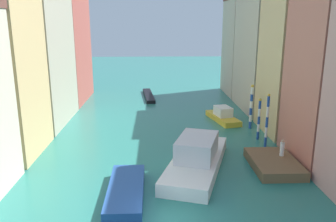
% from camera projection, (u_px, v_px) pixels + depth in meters
% --- Properties ---
extents(ground_plane, '(154.00, 154.00, 0.00)m').
position_uv_depth(ground_plane, '(160.00, 115.00, 43.98)').
color(ground_plane, '#28756B').
extents(building_left_2, '(6.47, 11.73, 22.30)m').
position_uv_depth(building_left_2, '(33.00, 25.00, 38.13)').
color(building_left_2, '#BCB299').
rests_on(building_left_2, ground).
extents(building_left_3, '(6.47, 11.91, 16.39)m').
position_uv_depth(building_left_3, '(62.00, 45.00, 50.23)').
color(building_left_3, '#B25147').
rests_on(building_left_3, ground).
extents(building_right_2, '(6.47, 7.69, 15.71)m').
position_uv_depth(building_right_2, '(298.00, 59.00, 35.51)').
color(building_right_2, '#DBB77A').
rests_on(building_right_2, ground).
extents(building_right_3, '(6.47, 11.63, 16.64)m').
position_uv_depth(building_right_3, '(268.00, 47.00, 45.08)').
color(building_right_3, '#BCB299').
rests_on(building_right_3, ground).
extents(building_right_4, '(6.47, 9.21, 15.31)m').
position_uv_depth(building_right_4, '(247.00, 47.00, 55.40)').
color(building_right_4, '#BCB299').
rests_on(building_right_4, ground).
extents(waterfront_dock, '(3.57, 5.58, 0.76)m').
position_uv_depth(waterfront_dock, '(274.00, 163.00, 27.95)').
color(waterfront_dock, brown).
rests_on(waterfront_dock, ground).
extents(person_on_dock, '(0.36, 0.36, 1.42)m').
position_uv_depth(person_on_dock, '(282.00, 148.00, 28.41)').
color(person_on_dock, white).
rests_on(person_on_dock, waterfront_dock).
extents(mooring_pole_0, '(0.27, 0.27, 5.19)m').
position_uv_depth(mooring_pole_0, '(267.00, 120.00, 32.04)').
color(mooring_pole_0, '#1E479E').
rests_on(mooring_pole_0, ground).
extents(mooring_pole_1, '(0.28, 0.28, 4.22)m').
position_uv_depth(mooring_pole_1, '(259.00, 119.00, 34.41)').
color(mooring_pole_1, '#1E479E').
rests_on(mooring_pole_1, ground).
extents(mooring_pole_2, '(0.35, 0.35, 4.97)m').
position_uv_depth(mooring_pole_2, '(251.00, 106.00, 37.89)').
color(mooring_pole_2, '#1E479E').
rests_on(mooring_pole_2, ground).
extents(vaporetto_white, '(6.75, 11.52, 2.68)m').
position_uv_depth(vaporetto_white, '(197.00, 157.00, 27.68)').
color(vaporetto_white, white).
rests_on(vaporetto_white, ground).
extents(gondola_black, '(2.15, 9.55, 0.48)m').
position_uv_depth(gondola_black, '(149.00, 96.00, 54.41)').
color(gondola_black, black).
rests_on(gondola_black, ground).
extents(motorboat_0, '(3.39, 6.43, 1.72)m').
position_uv_depth(motorboat_0, '(223.00, 116.00, 41.32)').
color(motorboat_0, gold).
rests_on(motorboat_0, ground).
extents(motorboat_1, '(2.41, 7.02, 0.85)m').
position_uv_depth(motorboat_1, '(126.00, 192.00, 23.23)').
color(motorboat_1, '#234C93').
rests_on(motorboat_1, ground).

